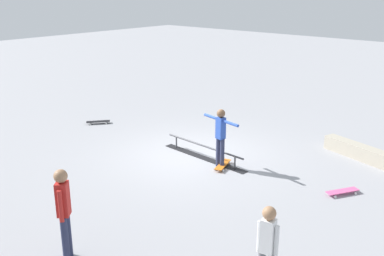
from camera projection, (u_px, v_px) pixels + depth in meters
ground_plane at (194, 155)px, 12.58m from camera, size 60.00×60.00×0.00m
grind_rail at (204, 152)px, 12.34m from camera, size 2.95×0.44×0.38m
skate_ledge at (364, 154)px, 12.18m from camera, size 2.51×1.03×0.39m
skater_main at (221, 134)px, 11.50m from camera, size 1.27×0.32×1.59m
skateboard_main at (223, 165)px, 11.75m from camera, size 0.44×0.82×0.09m
bystander_white_shirt at (267, 247)px, 6.67m from camera, size 0.35×0.21×1.53m
bystander_red_shirt at (64, 210)px, 7.56m from camera, size 0.31×0.34×1.70m
loose_skateboard_pink at (342, 191)px, 10.24m from camera, size 0.57×0.79×0.09m
loose_skateboard_black at (98, 122)px, 15.42m from camera, size 0.65×0.76×0.09m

